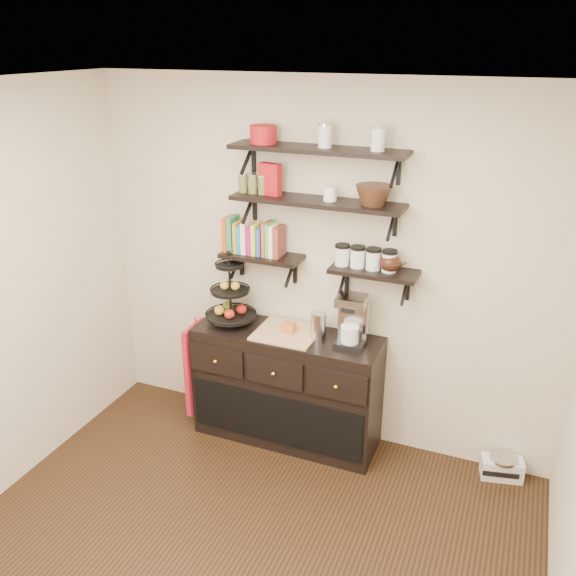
% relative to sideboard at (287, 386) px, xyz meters
% --- Properties ---
extents(ceiling, '(3.50, 3.50, 0.02)m').
position_rel_sideboard_xyz_m(ceiling, '(0.18, -1.51, 2.25)').
color(ceiling, white).
rests_on(ceiling, back_wall).
extents(back_wall, '(3.50, 0.02, 2.70)m').
position_rel_sideboard_xyz_m(back_wall, '(0.18, 0.24, 0.90)').
color(back_wall, beige).
rests_on(back_wall, ground).
extents(shelf_top, '(1.20, 0.27, 0.23)m').
position_rel_sideboard_xyz_m(shelf_top, '(0.18, 0.10, 1.78)').
color(shelf_top, black).
rests_on(shelf_top, back_wall).
extents(shelf_mid, '(1.20, 0.27, 0.23)m').
position_rel_sideboard_xyz_m(shelf_mid, '(0.18, 0.10, 1.43)').
color(shelf_mid, black).
rests_on(shelf_mid, back_wall).
extents(shelf_low_left, '(0.60, 0.25, 0.23)m').
position_rel_sideboard_xyz_m(shelf_low_left, '(-0.24, 0.12, 0.98)').
color(shelf_low_left, black).
rests_on(shelf_low_left, back_wall).
extents(shelf_low_right, '(0.60, 0.25, 0.23)m').
position_rel_sideboard_xyz_m(shelf_low_right, '(0.60, 0.12, 0.98)').
color(shelf_low_right, black).
rests_on(shelf_low_right, back_wall).
extents(cookbooks, '(0.43, 0.15, 0.26)m').
position_rel_sideboard_xyz_m(cookbooks, '(-0.30, 0.12, 1.11)').
color(cookbooks, '#DA4211').
rests_on(cookbooks, shelf_low_left).
extents(glass_canisters, '(0.43, 0.10, 0.13)m').
position_rel_sideboard_xyz_m(glass_canisters, '(0.53, 0.12, 1.06)').
color(glass_canisters, silver).
rests_on(glass_canisters, shelf_low_right).
extents(sideboard, '(1.40, 0.50, 0.92)m').
position_rel_sideboard_xyz_m(sideboard, '(0.00, 0.00, 0.00)').
color(sideboard, black).
rests_on(sideboard, floor).
extents(fruit_stand, '(0.38, 0.38, 0.56)m').
position_rel_sideboard_xyz_m(fruit_stand, '(-0.45, 0.00, 0.64)').
color(fruit_stand, black).
rests_on(fruit_stand, sideboard).
extents(candle, '(0.08, 0.08, 0.08)m').
position_rel_sideboard_xyz_m(candle, '(0.02, 0.00, 0.50)').
color(candle, '#B05C28').
rests_on(candle, sideboard).
extents(coffee_maker, '(0.21, 0.21, 0.38)m').
position_rel_sideboard_xyz_m(coffee_maker, '(0.48, 0.03, 0.63)').
color(coffee_maker, black).
rests_on(coffee_maker, sideboard).
extents(thermal_carafe, '(0.11, 0.11, 0.22)m').
position_rel_sideboard_xyz_m(thermal_carafe, '(0.25, -0.02, 0.56)').
color(thermal_carafe, silver).
rests_on(thermal_carafe, sideboard).
extents(apron, '(0.04, 0.31, 0.72)m').
position_rel_sideboard_xyz_m(apron, '(-0.73, -0.10, 0.06)').
color(apron, maroon).
rests_on(apron, sideboard).
extents(radio, '(0.31, 0.23, 0.17)m').
position_rel_sideboard_xyz_m(radio, '(1.60, 0.13, -0.37)').
color(radio, silver).
rests_on(radio, floor).
extents(recipe_box, '(0.17, 0.09, 0.22)m').
position_rel_sideboard_xyz_m(recipe_box, '(-0.17, 0.10, 1.56)').
color(recipe_box, '#A01218').
rests_on(recipe_box, shelf_mid).
extents(walnut_bowl, '(0.24, 0.24, 0.13)m').
position_rel_sideboard_xyz_m(walnut_bowl, '(0.57, 0.10, 1.51)').
color(walnut_bowl, black).
rests_on(walnut_bowl, shelf_mid).
extents(ramekins, '(0.09, 0.09, 0.10)m').
position_rel_sideboard_xyz_m(ramekins, '(0.27, 0.10, 1.50)').
color(ramekins, white).
rests_on(ramekins, shelf_mid).
extents(teapot, '(0.22, 0.18, 0.15)m').
position_rel_sideboard_xyz_m(teapot, '(0.70, 0.12, 1.07)').
color(teapot, black).
rests_on(teapot, shelf_low_right).
extents(red_pot, '(0.18, 0.18, 0.12)m').
position_rel_sideboard_xyz_m(red_pot, '(-0.21, 0.10, 1.86)').
color(red_pot, '#A01218').
rests_on(red_pot, shelf_top).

